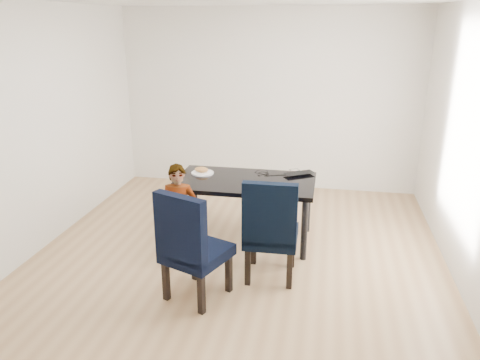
% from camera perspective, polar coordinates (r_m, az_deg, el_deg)
% --- Properties ---
extents(floor, '(4.50, 5.00, 0.01)m').
position_cam_1_polar(floor, '(5.24, -0.42, -9.60)').
color(floor, tan).
rests_on(floor, ground).
extents(wall_back, '(4.50, 0.01, 2.70)m').
position_cam_1_polar(wall_back, '(7.17, 3.51, 9.66)').
color(wall_back, silver).
rests_on(wall_back, ground).
extents(wall_front, '(4.50, 0.01, 2.70)m').
position_cam_1_polar(wall_front, '(2.48, -11.96, -8.87)').
color(wall_front, white).
rests_on(wall_front, ground).
extents(wall_left, '(0.01, 5.00, 2.70)m').
position_cam_1_polar(wall_left, '(5.63, -23.72, 5.57)').
color(wall_left, silver).
rests_on(wall_left, ground).
extents(wall_right, '(0.01, 5.00, 2.70)m').
position_cam_1_polar(wall_right, '(4.85, 26.72, 3.24)').
color(wall_right, white).
rests_on(wall_right, ground).
extents(dining_table, '(1.60, 0.90, 0.75)m').
position_cam_1_polar(dining_table, '(5.52, 0.59, -3.69)').
color(dining_table, black).
rests_on(dining_table, floor).
extents(chair_left, '(0.69, 0.70, 1.08)m').
position_cam_1_polar(chair_left, '(4.36, -5.29, -7.74)').
color(chair_left, black).
rests_on(chair_left, floor).
extents(chair_right, '(0.53, 0.55, 1.08)m').
position_cam_1_polar(chair_right, '(4.69, 3.86, -5.76)').
color(chair_right, black).
rests_on(chair_right, floor).
extents(child, '(0.43, 0.32, 1.09)m').
position_cam_1_polar(child, '(5.01, -7.44, -4.18)').
color(child, orange).
rests_on(child, floor).
extents(plate, '(0.35, 0.35, 0.01)m').
position_cam_1_polar(plate, '(5.63, -4.59, 0.87)').
color(plate, white).
rests_on(plate, dining_table).
extents(sandwich, '(0.18, 0.14, 0.07)m').
position_cam_1_polar(sandwich, '(5.62, -4.71, 1.28)').
color(sandwich, '#AE763E').
rests_on(sandwich, plate).
extents(laptop, '(0.43, 0.39, 0.03)m').
position_cam_1_polar(laptop, '(5.65, 6.97, 0.91)').
color(laptop, black).
rests_on(laptop, dining_table).
extents(cable_tangle, '(0.17, 0.17, 0.01)m').
position_cam_1_polar(cable_tangle, '(5.56, 2.85, 0.63)').
color(cable_tangle, black).
rests_on(cable_tangle, dining_table).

